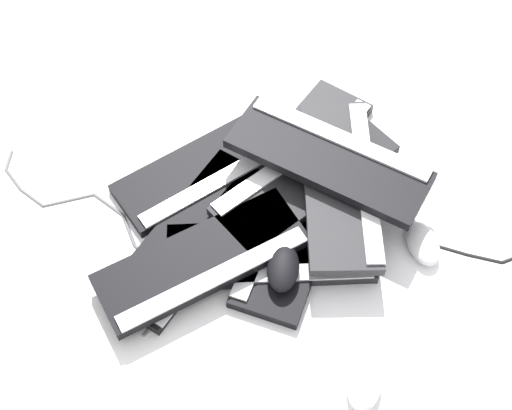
# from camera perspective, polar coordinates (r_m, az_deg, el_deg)

# --- Properties ---
(ground_plane) EXTENTS (3.20, 3.20, 0.00)m
(ground_plane) POSITION_cam_1_polar(r_m,az_deg,el_deg) (1.58, 0.40, -0.72)
(ground_plane) COLOR white
(keyboard_0) EXTENTS (0.22, 0.46, 0.03)m
(keyboard_0) POSITION_cam_1_polar(r_m,az_deg,el_deg) (1.64, -3.64, 3.14)
(keyboard_0) COLOR black
(keyboard_0) RESTS_ON ground
(keyboard_1) EXTENTS (0.25, 0.46, 0.03)m
(keyboard_1) POSITION_cam_1_polar(r_m,az_deg,el_deg) (1.54, -5.06, -2.50)
(keyboard_1) COLOR black
(keyboard_1) RESTS_ON ground
(keyboard_2) EXTENTS (0.40, 0.43, 0.03)m
(keyboard_2) POSITION_cam_1_polar(r_m,az_deg,el_deg) (1.51, 1.18, -3.99)
(keyboard_2) COLOR black
(keyboard_2) RESTS_ON ground
(keyboard_3) EXTENTS (0.33, 0.46, 0.03)m
(keyboard_3) POSITION_cam_1_polar(r_m,az_deg,el_deg) (1.55, 3.02, -1.84)
(keyboard_3) COLOR black
(keyboard_3) RESTS_ON ground
(keyboard_4) EXTENTS (0.23, 0.46, 0.03)m
(keyboard_4) POSITION_cam_1_polar(r_m,az_deg,el_deg) (1.66, 3.49, 4.08)
(keyboard_4) COLOR #232326
(keyboard_4) RESTS_ON ground
(keyboard_5) EXTENTS (0.26, 0.46, 0.03)m
(keyboard_5) POSITION_cam_1_polar(r_m,az_deg,el_deg) (1.47, -4.30, -4.47)
(keyboard_5) COLOR black
(keyboard_5) RESTS_ON keyboard_1
(keyboard_6) EXTENTS (0.18, 0.45, 0.03)m
(keyboard_6) POSITION_cam_1_polar(r_m,az_deg,el_deg) (1.58, 3.94, 2.14)
(keyboard_6) COLOR black
(keyboard_6) RESTS_ON keyboard_4
(keyboard_7) EXTENTS (0.42, 0.41, 0.03)m
(keyboard_7) POSITION_cam_1_polar(r_m,az_deg,el_deg) (1.55, 6.77, 1.79)
(keyboard_7) COLOR #232326
(keyboard_7) RESTS_ON keyboard_6
(keyboard_8) EXTENTS (0.46, 0.27, 0.03)m
(keyboard_8) POSITION_cam_1_polar(r_m,az_deg,el_deg) (1.55, 5.86, 3.73)
(keyboard_8) COLOR black
(keyboard_8) RESTS_ON keyboard_7
(mouse_0) EXTENTS (0.12, 0.13, 0.04)m
(mouse_0) POSITION_cam_1_polar(r_m,az_deg,el_deg) (1.46, 2.18, -5.07)
(mouse_0) COLOR black
(mouse_0) RESTS_ON keyboard_2
(mouse_1) EXTENTS (0.12, 0.10, 0.04)m
(mouse_1) POSITION_cam_1_polar(r_m,az_deg,el_deg) (1.65, 10.40, 2.61)
(mouse_1) COLOR black
(mouse_1) RESTS_ON ground
(mouse_2) EXTENTS (0.13, 0.11, 0.04)m
(mouse_2) POSITION_cam_1_polar(r_m,az_deg,el_deg) (1.56, 13.19, -3.00)
(mouse_2) COLOR silver
(mouse_2) RESTS_ON ground
(mouse_3) EXTENTS (0.12, 0.13, 0.04)m
(mouse_3) POSITION_cam_1_polar(r_m,az_deg,el_deg) (1.40, 8.65, -13.97)
(mouse_3) COLOR silver
(mouse_3) RESTS_ON ground
(cable_1) EXTENTS (0.58, 0.15, 0.01)m
(cable_1) POSITION_cam_1_polar(r_m,az_deg,el_deg) (1.60, -12.93, -1.64)
(cable_1) COLOR #59595B
(cable_1) RESTS_ON ground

